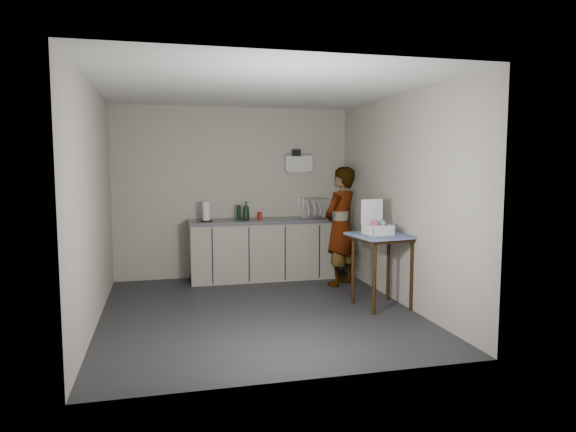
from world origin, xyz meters
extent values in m
plane|color=#242429|center=(0.00, 0.00, 0.00)|extent=(4.00, 4.00, 0.00)
cube|color=beige|center=(0.00, 1.99, 1.30)|extent=(3.60, 0.02, 2.60)
cube|color=beige|center=(1.79, 0.00, 1.30)|extent=(0.02, 4.00, 2.60)
cube|color=beige|center=(-1.79, 0.00, 1.30)|extent=(0.02, 4.00, 2.60)
cube|color=white|center=(0.00, 0.00, 2.60)|extent=(3.60, 4.00, 0.01)
cube|color=black|center=(0.40, 1.70, 0.04)|extent=(2.20, 0.52, 0.08)
cube|color=beige|center=(0.40, 1.70, 0.43)|extent=(2.20, 0.58, 0.86)
cube|color=#53555E|center=(0.40, 1.70, 0.89)|extent=(2.24, 0.62, 0.05)
cube|color=black|center=(-0.40, 1.41, 0.43)|extent=(0.02, 0.01, 0.80)
cube|color=black|center=(0.13, 1.41, 0.43)|extent=(0.02, 0.01, 0.80)
cube|color=black|center=(0.67, 1.41, 0.43)|extent=(0.01, 0.01, 0.80)
cube|color=black|center=(1.20, 1.41, 0.43)|extent=(0.02, 0.01, 0.80)
cube|color=white|center=(1.00, 1.92, 1.75)|extent=(0.42, 0.16, 0.24)
cube|color=white|center=(1.00, 1.97, 1.61)|extent=(0.30, 0.06, 0.04)
cube|color=black|center=(0.95, 1.83, 1.91)|extent=(0.14, 0.02, 0.10)
cylinder|color=#32200B|center=(1.28, -0.45, 0.41)|extent=(0.04, 0.04, 0.83)
cylinder|color=#32200B|center=(1.79, -0.39, 0.41)|extent=(0.04, 0.04, 0.83)
cylinder|color=#32200B|center=(1.21, 0.05, 0.41)|extent=(0.04, 0.04, 0.83)
cylinder|color=#32200B|center=(1.72, 0.12, 0.41)|extent=(0.04, 0.04, 0.83)
cube|color=#32200B|center=(1.50, -0.17, 0.85)|extent=(0.69, 0.69, 0.04)
cube|color=#193B9B|center=(1.50, -0.17, 0.88)|extent=(0.78, 0.78, 0.03)
imported|color=#B2A593|center=(1.40, 1.04, 0.85)|extent=(0.74, 0.70, 1.70)
imported|color=black|center=(0.13, 1.66, 1.05)|extent=(0.15, 0.15, 0.27)
cylinder|color=red|center=(0.36, 1.76, 0.96)|extent=(0.06, 0.06, 0.11)
cylinder|color=black|center=(0.03, 1.74, 1.02)|extent=(0.06, 0.06, 0.22)
cylinder|color=black|center=(-0.46, 1.62, 0.92)|extent=(0.16, 0.16, 0.02)
cylinder|color=white|center=(-0.46, 1.62, 1.06)|extent=(0.11, 0.11, 0.27)
cube|color=white|center=(1.20, 1.71, 0.92)|extent=(0.45, 0.34, 0.02)
cylinder|color=white|center=(1.00, 1.57, 1.08)|extent=(0.01, 0.01, 0.29)
cylinder|color=white|center=(1.40, 1.57, 1.08)|extent=(0.01, 0.01, 0.29)
cylinder|color=white|center=(1.00, 1.86, 1.08)|extent=(0.01, 0.01, 0.29)
cylinder|color=white|center=(1.40, 1.86, 1.08)|extent=(0.01, 0.01, 0.29)
cylinder|color=white|center=(1.09, 1.71, 1.06)|extent=(0.06, 0.25, 0.25)
cylinder|color=white|center=(1.18, 1.71, 1.06)|extent=(0.06, 0.25, 0.25)
cylinder|color=white|center=(1.27, 1.71, 1.06)|extent=(0.06, 0.25, 0.25)
cube|color=white|center=(1.43, -0.18, 0.90)|extent=(0.32, 0.32, 0.01)
cube|color=white|center=(1.45, -0.33, 0.96)|extent=(0.29, 0.04, 0.11)
cube|color=white|center=(1.42, -0.04, 0.96)|extent=(0.29, 0.04, 0.11)
cube|color=white|center=(1.29, -0.20, 0.96)|extent=(0.04, 0.29, 0.11)
cube|color=white|center=(1.57, -0.17, 0.96)|extent=(0.04, 0.29, 0.11)
cube|color=white|center=(1.42, -0.03, 1.16)|extent=(0.29, 0.04, 0.29)
cylinder|color=white|center=(1.43, -0.18, 0.96)|extent=(0.20, 0.20, 0.11)
sphere|color=#F15884|center=(1.39, -0.22, 1.04)|extent=(0.07, 0.07, 0.07)
sphere|color=#57B9ED|center=(1.49, -0.22, 1.04)|extent=(0.07, 0.07, 0.07)
sphere|color=#54CC64|center=(1.43, -0.14, 1.04)|extent=(0.07, 0.07, 0.07)
sphere|color=#F15884|center=(1.38, -0.15, 1.04)|extent=(0.07, 0.07, 0.07)
camera|label=1|loc=(-1.08, -5.85, 1.75)|focal=32.00mm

